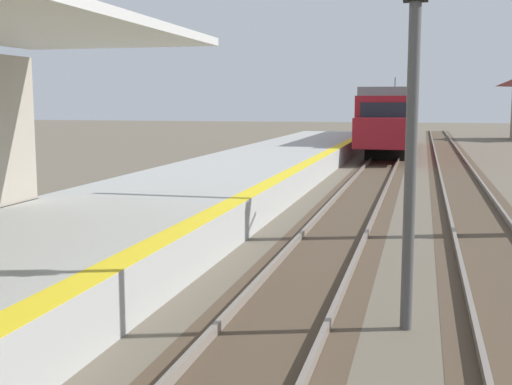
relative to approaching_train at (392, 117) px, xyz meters
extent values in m
cube|color=#A8A8A3|center=(-4.40, -31.85, -1.73)|extent=(5.00, 80.00, 0.90)
cube|color=yellow|center=(-2.15, -31.85, -1.27)|extent=(0.50, 80.00, 0.01)
cube|color=#4C3D2D|center=(0.00, -27.85, -2.17)|extent=(2.34, 120.00, 0.01)
cube|color=slate|center=(-0.72, -27.85, -2.09)|extent=(0.08, 120.00, 0.15)
cube|color=slate|center=(0.72, -27.85, -2.09)|extent=(0.08, 120.00, 0.15)
cube|color=#4C3D2D|center=(3.40, -27.85, -2.17)|extent=(2.34, 120.00, 0.01)
cube|color=slate|center=(2.68, -27.85, -2.09)|extent=(0.08, 120.00, 0.15)
cube|color=maroon|center=(0.00, 0.38, -0.11)|extent=(2.90, 18.00, 2.70)
cube|color=slate|center=(0.00, 0.38, 1.46)|extent=(2.67, 18.00, 0.44)
cube|color=black|center=(0.00, -8.64, 0.30)|extent=(2.32, 0.06, 1.21)
cube|color=maroon|center=(0.00, -9.42, -0.58)|extent=(2.78, 1.60, 1.49)
cube|color=black|center=(1.46, 0.38, 0.30)|extent=(0.04, 15.84, 0.86)
cylinder|color=#333333|center=(0.00, 3.98, 2.13)|extent=(0.06, 0.06, 0.90)
cube|color=black|center=(0.00, -5.47, -1.82)|extent=(2.17, 2.20, 0.72)
cube|color=black|center=(0.00, 6.23, -1.82)|extent=(2.17, 2.20, 0.72)
cylinder|color=#4C4C4C|center=(1.75, -33.61, 0.02)|extent=(0.16, 0.16, 4.40)
camera|label=1|loc=(1.89, -42.77, 0.93)|focal=47.09mm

